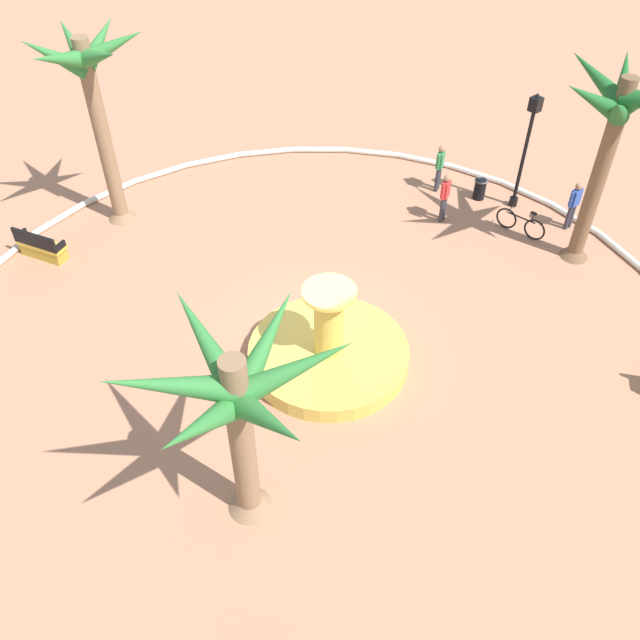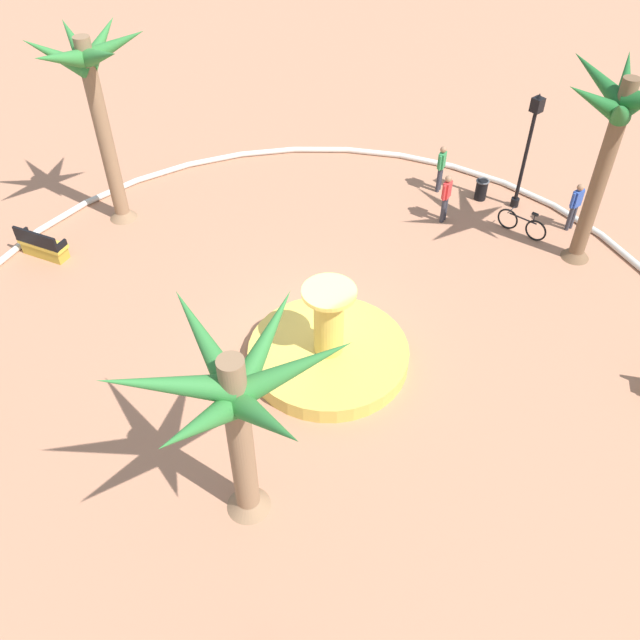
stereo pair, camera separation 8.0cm
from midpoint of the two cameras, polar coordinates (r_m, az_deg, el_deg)
name	(u,v)px [view 1 (the left image)]	position (r m, az deg, el deg)	size (l,w,h in m)	color
ground_plane	(317,342)	(18.33, -0.42, -1.83)	(80.00, 80.00, 0.00)	tan
plaza_curb	(316,339)	(18.26, -0.42, -1.61)	(20.84, 20.84, 0.20)	silver
fountain	(328,351)	(17.60, 0.59, -2.67)	(4.19, 4.19, 2.43)	gold
palm_tree_near_fountain	(237,403)	(12.49, -7.18, -6.95)	(4.55, 4.35, 4.82)	#8E6B4C
palm_tree_by_curb	(92,88)	(21.70, -18.79, 18.01)	(3.59, 3.53, 6.23)	#8E6B4C
palm_tree_mid_plaza	(615,125)	(20.41, 23.52, 14.86)	(4.11, 3.81, 5.99)	brown
bench_southeast	(42,248)	(22.65, -22.49, 5.65)	(1.65, 1.17, 1.00)	gold
lamppost	(527,143)	(23.23, 16.93, 14.11)	(0.32, 0.32, 4.02)	black
trash_bin	(480,189)	(24.28, 13.23, 10.74)	(0.46, 0.46, 0.73)	black
bicycle_by_lamppost	(521,223)	(22.85, 16.45, 7.82)	(1.70, 0.49, 0.94)	black
person_cyclist_helmet	(574,203)	(23.32, 20.52, 9.18)	(0.22, 0.53, 1.67)	#33333D
person_cyclist_photo	(440,166)	(24.17, 9.95, 12.68)	(0.33, 0.49, 1.70)	#33333D
person_pedestrian_stroll	(445,196)	(22.60, 10.37, 10.28)	(0.31, 0.50, 1.69)	#33333D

